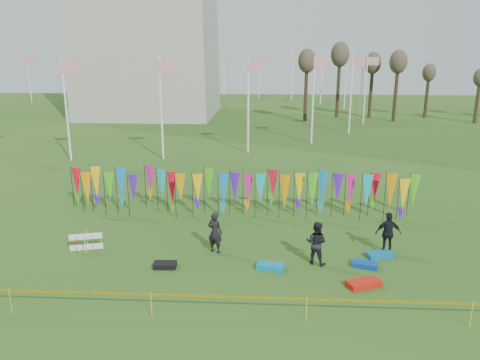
# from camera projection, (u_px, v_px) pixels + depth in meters

# --- Properties ---
(ground) EXTENTS (160.00, 160.00, 0.00)m
(ground) POSITION_uv_depth(u_px,v_px,m) (222.00, 287.00, 17.33)
(ground) COLOR #254C15
(ground) RESTS_ON ground
(flagpole_ring) EXTENTS (57.40, 56.16, 8.00)m
(flagpole_ring) POSITION_uv_depth(u_px,v_px,m) (152.00, 85.00, 63.22)
(flagpole_ring) COLOR white
(flagpole_ring) RESTS_ON ground
(banner_row) EXTENTS (18.64, 0.64, 2.43)m
(banner_row) POSITION_uv_depth(u_px,v_px,m) (241.00, 187.00, 24.53)
(banner_row) COLOR black
(banner_row) RESTS_ON ground
(caution_tape_near) EXTENTS (26.00, 0.02, 0.90)m
(caution_tape_near) POSITION_uv_depth(u_px,v_px,m) (208.00, 297.00, 15.05)
(caution_tape_near) COLOR yellow
(caution_tape_near) RESTS_ON ground
(box_kite) EXTENTS (0.71, 0.71, 0.79)m
(box_kite) POSITION_uv_depth(u_px,v_px,m) (86.00, 242.00, 20.42)
(box_kite) COLOR red
(box_kite) RESTS_ON ground
(person_left) EXTENTS (0.79, 0.68, 1.82)m
(person_left) POSITION_uv_depth(u_px,v_px,m) (215.00, 232.00, 20.09)
(person_left) COLOR black
(person_left) RESTS_ON ground
(person_mid) EXTENTS (1.02, 0.85, 1.81)m
(person_mid) POSITION_uv_depth(u_px,v_px,m) (316.00, 243.00, 19.01)
(person_mid) COLOR black
(person_mid) RESTS_ON ground
(person_right) EXTENTS (1.09, 0.63, 1.84)m
(person_right) POSITION_uv_depth(u_px,v_px,m) (388.00, 233.00, 19.99)
(person_right) COLOR black
(person_right) RESTS_ON ground
(kite_bag_turquoise) EXTENTS (1.18, 0.77, 0.22)m
(kite_bag_turquoise) POSITION_uv_depth(u_px,v_px,m) (271.00, 266.00, 18.71)
(kite_bag_turquoise) COLOR #0B7DAD
(kite_bag_turquoise) RESTS_ON ground
(kite_bag_blue) EXTENTS (1.08, 0.79, 0.20)m
(kite_bag_blue) POSITION_uv_depth(u_px,v_px,m) (365.00, 265.00, 18.90)
(kite_bag_blue) COLOR #0A3DA4
(kite_bag_blue) RESTS_ON ground
(kite_bag_red) EXTENTS (1.40, 1.04, 0.23)m
(kite_bag_red) POSITION_uv_depth(u_px,v_px,m) (364.00, 283.00, 17.33)
(kite_bag_red) COLOR red
(kite_bag_red) RESTS_ON ground
(kite_bag_black) EXTENTS (0.92, 0.56, 0.21)m
(kite_bag_black) POSITION_uv_depth(u_px,v_px,m) (165.00, 265.00, 18.85)
(kite_bag_black) COLOR black
(kite_bag_black) RESTS_ON ground
(kite_bag_teal) EXTENTS (1.21, 0.81, 0.21)m
(kite_bag_teal) POSITION_uv_depth(u_px,v_px,m) (380.00, 255.00, 19.77)
(kite_bag_teal) COLOR #0B69A7
(kite_bag_teal) RESTS_ON ground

